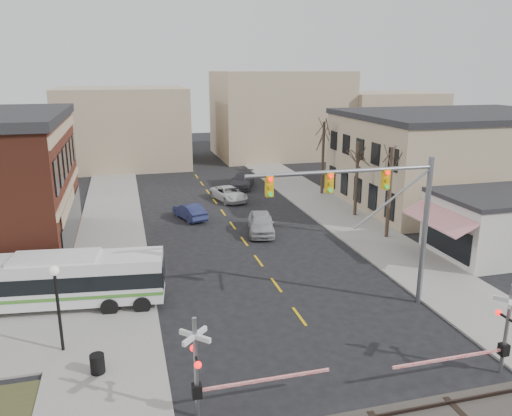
{
  "coord_description": "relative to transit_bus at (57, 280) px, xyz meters",
  "views": [
    {
      "loc": [
        -8.1,
        -19.78,
        12.22
      ],
      "look_at": [
        -0.03,
        10.52,
        3.5
      ],
      "focal_mm": 35.0,
      "sensor_mm": 36.0,
      "label": 1
    }
  ],
  "objects": [
    {
      "name": "car_c",
      "position": [
        13.32,
        19.8,
        -0.93
      ],
      "size": [
        3.32,
        5.25,
        1.35
      ],
      "primitive_type": "imported",
      "rotation": [
        0.0,
        0.0,
        0.24
      ],
      "color": "silver",
      "rests_on": "ground"
    },
    {
      "name": "street_lamp",
      "position": [
        0.59,
        -4.59,
        1.42
      ],
      "size": [
        0.44,
        0.44,
        4.04
      ],
      "color": "black",
      "rests_on": "sidewalk_west"
    },
    {
      "name": "car_d",
      "position": [
        15.9,
        25.0,
        -0.84
      ],
      "size": [
        3.87,
        5.72,
        1.54
      ],
      "primitive_type": "imported",
      "rotation": [
        0.0,
        0.0,
        -0.36
      ],
      "color": "#424146",
      "rests_on": "ground"
    },
    {
      "name": "car_a",
      "position": [
        13.65,
        9.4,
        -0.79
      ],
      "size": [
        2.91,
        5.1,
        1.63
      ],
      "primitive_type": "imported",
      "rotation": [
        0.0,
        0.0,
        -0.21
      ],
      "color": "#9F9EA3",
      "rests_on": "ground"
    },
    {
      "name": "sidewalk_east",
      "position": [
        21.44,
        13.84,
        -1.55
      ],
      "size": [
        5.0,
        60.0,
        0.12
      ],
      "primitive_type": "cube",
      "color": "gray",
      "rests_on": "ground"
    },
    {
      "name": "transit_bus",
      "position": [
        0.0,
        0.0,
        0.0
      ],
      "size": [
        11.15,
        3.7,
        2.82
      ],
      "color": "silver",
      "rests_on": "ground"
    },
    {
      "name": "tan_building",
      "position": [
        33.94,
        13.84,
        2.65
      ],
      "size": [
        20.3,
        15.3,
        8.5
      ],
      "color": "tan",
      "rests_on": "ground"
    },
    {
      "name": "rr_crossing_west",
      "position": [
        6.2,
        -10.44,
        0.36
      ],
      "size": [
        5.6,
        1.36,
        4.0
      ],
      "color": "gray",
      "rests_on": "ground"
    },
    {
      "name": "tree_east_c",
      "position": [
        22.94,
        19.84,
        2.11
      ],
      "size": [
        0.28,
        0.28,
        7.2
      ],
      "color": "#382B21",
      "rests_on": "sidewalk_east"
    },
    {
      "name": "tree_east_b",
      "position": [
        22.74,
        11.84,
        1.66
      ],
      "size": [
        0.28,
        0.28,
        6.3
      ],
      "color": "#382B21",
      "rests_on": "sidewalk_east"
    },
    {
      "name": "trash_bin",
      "position": [
        2.17,
        -6.8,
        -1.08
      ],
      "size": [
        0.6,
        0.6,
        0.82
      ],
      "primitive_type": "cylinder",
      "color": "black",
      "rests_on": "sidewalk_west"
    },
    {
      "name": "tree_east_a",
      "position": [
        22.44,
        5.84,
        1.89
      ],
      "size": [
        0.28,
        0.28,
        6.75
      ],
      "color": "#382B21",
      "rests_on": "sidewalk_east"
    },
    {
      "name": "ground",
      "position": [
        11.94,
        -6.16,
        -1.61
      ],
      "size": [
        160.0,
        160.0,
        0.0
      ],
      "primitive_type": "plane",
      "color": "black",
      "rests_on": "ground"
    },
    {
      "name": "car_b",
      "position": [
        8.84,
        14.6,
        -0.93
      ],
      "size": [
        2.64,
        4.35,
        1.35
      ],
      "primitive_type": "imported",
      "rotation": [
        0.0,
        0.0,
        3.46
      ],
      "color": "#1C2146",
      "rests_on": "ground"
    },
    {
      "name": "traffic_signal_mast",
      "position": [
        16.05,
        -4.27,
        4.12
      ],
      "size": [
        9.82,
        0.3,
        8.0
      ],
      "color": "gray",
      "rests_on": "ground"
    },
    {
      "name": "awning_shop",
      "position": [
        27.91,
        0.84,
        0.55
      ],
      "size": [
        9.74,
        6.2,
        4.3
      ],
      "color": "beige",
      "rests_on": "ground"
    },
    {
      "name": "pedestrian_far",
      "position": [
        0.46,
        0.4,
        -0.72
      ],
      "size": [
        0.91,
        0.95,
        1.54
      ],
      "primitive_type": "imported",
      "rotation": [
        0.0,
        0.0,
        0.94
      ],
      "color": "#2F3853",
      "rests_on": "sidewalk_west"
    },
    {
      "name": "rr_crossing_east",
      "position": [
        17.97,
        -10.97,
        0.36
      ],
      "size": [
        5.6,
        1.36,
        4.0
      ],
      "color": "gray",
      "rests_on": "ground"
    },
    {
      "name": "pedestrian_near",
      "position": [
        3.11,
        -0.98,
        -0.56
      ],
      "size": [
        0.61,
        0.78,
        1.86
      ],
      "primitive_type": "imported",
      "rotation": [
        0.0,
        0.0,
        1.85
      ],
      "color": "#5B4F49",
      "rests_on": "sidewalk_west"
    },
    {
      "name": "sidewalk_west",
      "position": [
        2.44,
        13.84,
        -1.55
      ],
      "size": [
        5.0,
        60.0,
        0.12
      ],
      "primitive_type": "cube",
      "color": "gray",
      "rests_on": "ground"
    }
  ]
}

